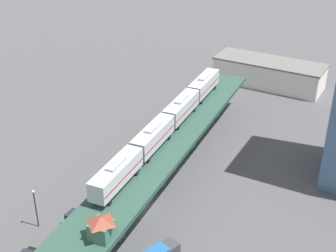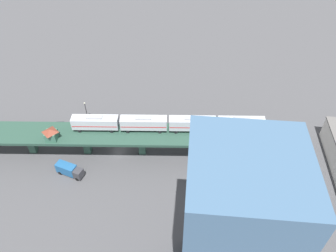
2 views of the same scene
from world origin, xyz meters
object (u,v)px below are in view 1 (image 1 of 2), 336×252
object	(u,v)px
subway_train	(168,121)
signal_hut	(101,227)
street_lamp	(35,205)
warehouse_building	(269,73)
street_car_green	(73,217)

from	to	relation	value
subway_train	signal_hut	size ratio (longest dim) A/B	14.44
street_lamp	warehouse_building	world-z (taller)	street_lamp
warehouse_building	street_car_green	bearing A→B (deg)	-97.99
subway_train	signal_hut	distance (m)	29.84
street_lamp	warehouse_building	distance (m)	74.67
signal_hut	street_car_green	xyz separation A→B (m)	(-11.44, 7.40, -8.02)
signal_hut	street_car_green	size ratio (longest dim) A/B	0.78
signal_hut	street_car_green	distance (m)	15.80
street_car_green	warehouse_building	size ratio (longest dim) A/B	0.15
subway_train	warehouse_building	world-z (taller)	subway_train
street_lamp	signal_hut	bearing A→B (deg)	-13.88
subway_train	signal_hut	world-z (taller)	subway_train
street_car_green	street_lamp	distance (m)	6.34
signal_hut	street_lamp	xyz separation A→B (m)	(-15.64, 3.86, -4.85)
street_car_green	street_lamp	size ratio (longest dim) A/B	0.63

